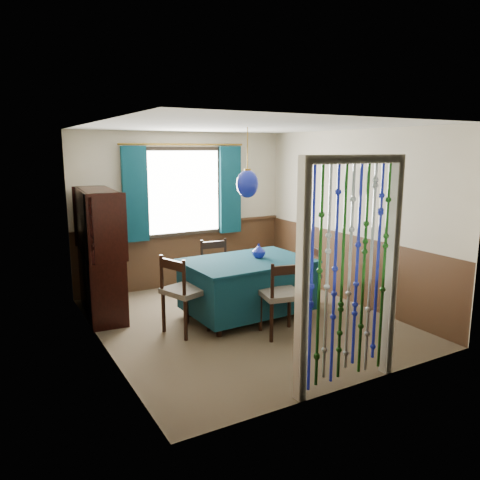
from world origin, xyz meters
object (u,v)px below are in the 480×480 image
chair_near (282,296)px  chair_right (304,274)px  dining_table (247,284)px  vase_sideboard (98,243)px  chair_left (184,292)px  bowl_shelf (107,231)px  vase_table (259,251)px  chair_far (217,270)px  sideboard (100,272)px  pendant_lamp (247,184)px

chair_near → chair_right: size_ratio=1.07×
dining_table → vase_sideboard: (-1.62, 1.39, 0.48)m
chair_right → chair_near: bearing=143.6°
chair_left → bowl_shelf: bowl_shelf is taller
vase_table → chair_left: bearing=-173.3°
chair_far → vase_table: size_ratio=5.28×
dining_table → bowl_shelf: bowl_shelf is taller
chair_left → sideboard: (-0.72, 1.16, 0.08)m
sideboard → dining_table: bearing=-27.7°
vase_table → vase_sideboard: bearing=143.5°
dining_table → chair_far: size_ratio=1.83×
dining_table → vase_table: (0.20, 0.04, 0.42)m
vase_table → chair_near: bearing=-101.7°
chair_right → dining_table: bearing=102.6°
dining_table → chair_right: (0.93, -0.02, 0.02)m
chair_left → chair_far: bearing=114.5°
chair_far → vase_sideboard: size_ratio=5.63×
chair_near → sideboard: bearing=144.4°
chair_right → sideboard: (-2.61, 1.09, 0.13)m
bowl_shelf → pendant_lamp: bearing=-27.0°
chair_far → sideboard: size_ratio=0.54×
vase_sideboard → chair_far: bearing=-22.1°
chair_near → chair_right: 1.17m
dining_table → chair_near: chair_near is taller
vase_table → dining_table: bearing=-168.8°
vase_table → bowl_shelf: 2.01m
chair_left → bowl_shelf: (-0.66, 0.92, 0.67)m
dining_table → chair_far: 0.76m
bowl_shelf → vase_sideboard: size_ratio=1.13×
dining_table → vase_table: vase_table is taller
dining_table → chair_near: bearing=-89.2°
dining_table → chair_right: 0.93m
chair_near → vase_sideboard: 2.75m
vase_table → sideboard: bearing=151.3°
sideboard → pendant_lamp: bearing=-27.7°
sideboard → vase_table: size_ratio=9.86×
chair_near → chair_left: chair_left is taller
chair_near → pendant_lamp: bearing=104.3°
pendant_lamp → vase_table: (0.20, 0.04, -0.92)m
chair_near → bowl_shelf: (-1.65, 1.59, 0.69)m
vase_sideboard → chair_right: bearing=-28.9°
bowl_shelf → chair_left: bearing=-54.1°
dining_table → vase_sideboard: vase_sideboard is taller
pendant_lamp → sideboard: bearing=147.4°
vase_sideboard → bowl_shelf: bearing=-90.0°
sideboard → bowl_shelf: (0.06, -0.25, 0.60)m
vase_sideboard → chair_left: bearing=-65.9°
bowl_shelf → chair_far: bearing=-2.4°
chair_near → chair_far: size_ratio=1.03×
chair_far → chair_left: (-0.89, -0.85, 0.03)m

